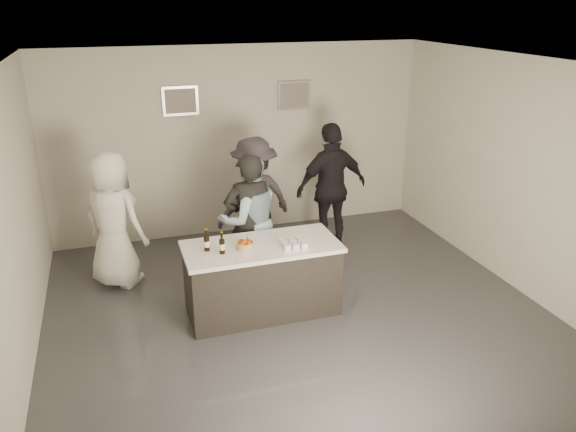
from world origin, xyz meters
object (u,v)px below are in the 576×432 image
(bar_counter, at_px, (262,278))
(person_main_blue, at_px, (250,221))
(person_main_black, at_px, (249,222))
(person_guest_right, at_px, (332,188))
(beer_bottle_a, at_px, (207,240))
(person_guest_back, at_px, (255,199))
(person_guest_left, at_px, (113,220))
(beer_bottle_b, at_px, (222,243))
(cake, at_px, (245,246))

(bar_counter, relative_size, person_main_blue, 1.06)
(person_main_black, height_order, person_guest_right, person_guest_right)
(person_guest_right, bearing_deg, person_main_blue, 17.07)
(beer_bottle_a, relative_size, person_guest_back, 0.14)
(beer_bottle_a, relative_size, person_guest_left, 0.14)
(beer_bottle_b, xyz_separation_m, person_guest_back, (0.82, 1.66, -0.12))
(cake, distance_m, person_main_blue, 0.96)
(person_main_black, bearing_deg, person_guest_left, -21.15)
(person_main_black, xyz_separation_m, person_main_blue, (0.04, 0.14, -0.04))
(person_guest_left, distance_m, person_guest_back, 2.00)
(cake, xyz_separation_m, person_main_black, (0.25, 0.78, -0.02))
(bar_counter, xyz_separation_m, cake, (-0.21, -0.06, 0.49))
(person_guest_left, relative_size, person_guest_back, 1.01)
(beer_bottle_a, bearing_deg, person_guest_right, 34.43)
(person_guest_left, relative_size, person_guest_right, 0.94)
(bar_counter, height_order, person_guest_right, person_guest_right)
(bar_counter, distance_m, person_main_blue, 0.96)
(beer_bottle_a, relative_size, person_main_blue, 0.15)
(bar_counter, height_order, person_guest_back, person_guest_back)
(person_guest_left, bearing_deg, person_guest_right, -135.13)
(person_main_blue, bearing_deg, person_guest_left, -18.08)
(beer_bottle_b, distance_m, person_guest_right, 2.57)
(person_main_black, distance_m, person_guest_right, 1.68)
(beer_bottle_b, relative_size, person_guest_back, 0.14)
(bar_counter, height_order, beer_bottle_b, beer_bottle_b)
(bar_counter, xyz_separation_m, beer_bottle_b, (-0.49, -0.09, 0.58))
(beer_bottle_a, bearing_deg, beer_bottle_b, -40.59)
(person_main_black, relative_size, person_guest_left, 0.99)
(person_main_black, bearing_deg, bar_counter, 85.41)
(person_guest_left, bearing_deg, person_guest_back, -131.63)
(person_main_black, relative_size, person_main_blue, 1.05)
(cake, bearing_deg, person_main_blue, 72.67)
(bar_counter, bearing_deg, cake, -163.73)
(person_guest_right, bearing_deg, bar_counter, 37.34)
(bar_counter, bearing_deg, person_main_blue, 85.03)
(cake, distance_m, person_main_black, 0.82)
(person_guest_left, xyz_separation_m, person_guest_back, (1.99, 0.25, -0.01))
(beer_bottle_b, height_order, person_main_black, person_main_black)
(bar_counter, height_order, person_main_black, person_main_black)
(beer_bottle_a, bearing_deg, cake, -12.92)
(bar_counter, bearing_deg, person_main_black, 87.19)
(person_main_black, bearing_deg, beer_bottle_b, 55.20)
(cake, relative_size, person_guest_back, 0.11)
(beer_bottle_a, height_order, person_guest_back, person_guest_back)
(cake, bearing_deg, person_guest_back, 71.53)
(cake, distance_m, beer_bottle_a, 0.45)
(beer_bottle_a, distance_m, person_guest_left, 1.63)
(beer_bottle_b, xyz_separation_m, person_guest_right, (2.01, 1.61, -0.05))
(person_main_black, bearing_deg, beer_bottle_a, 43.17)
(beer_bottle_a, xyz_separation_m, person_guest_left, (-1.01, 1.27, -0.11))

